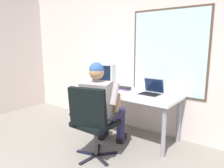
% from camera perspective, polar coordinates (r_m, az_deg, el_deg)
% --- Properties ---
extents(wall_rear, '(5.70, 0.08, 2.55)m').
position_cam_1_polar(wall_rear, '(3.55, 9.41, 7.57)').
color(wall_rear, beige).
rests_on(wall_rear, ground).
extents(desk, '(1.80, 0.69, 0.73)m').
position_cam_1_polar(desk, '(3.41, 2.92, -3.18)').
color(desk, gray).
rests_on(desk, ground).
extents(office_chair, '(0.64, 0.57, 0.97)m').
position_cam_1_polar(office_chair, '(2.67, -5.40, -9.09)').
color(office_chair, black).
rests_on(office_chair, ground).
extents(person_seated, '(0.64, 0.85, 1.24)m').
position_cam_1_polar(person_seated, '(2.87, -2.82, -5.72)').
color(person_seated, '#2C2850').
rests_on(person_seated, ground).
extents(crt_monitor, '(0.41, 0.25, 0.41)m').
position_cam_1_polar(crt_monitor, '(3.60, -2.34, 2.58)').
color(crt_monitor, beige).
rests_on(crt_monitor, desk).
extents(laptop, '(0.32, 0.31, 0.24)m').
position_cam_1_polar(laptop, '(3.21, 10.55, -1.66)').
color(laptop, gray).
rests_on(laptop, desk).
extents(wine_glass, '(0.08, 0.08, 0.16)m').
position_cam_1_polar(wine_glass, '(3.65, -7.33, 0.65)').
color(wine_glass, silver).
rests_on(wine_glass, desk).
extents(book_stack, '(0.20, 0.14, 0.06)m').
position_cam_1_polar(book_stack, '(3.45, 3.48, -1.21)').
color(book_stack, '#5F3981').
rests_on(book_stack, desk).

